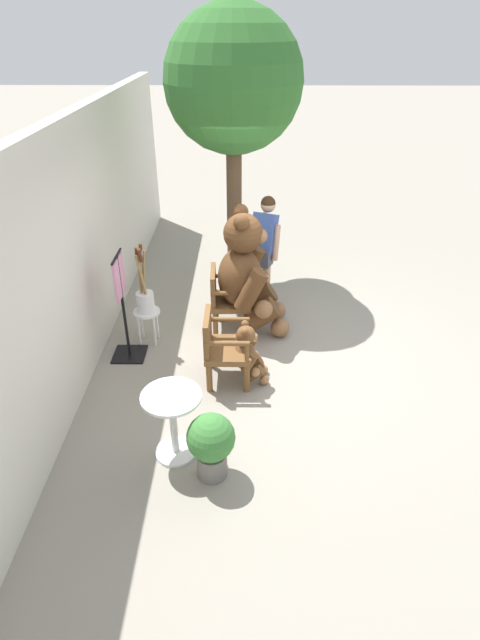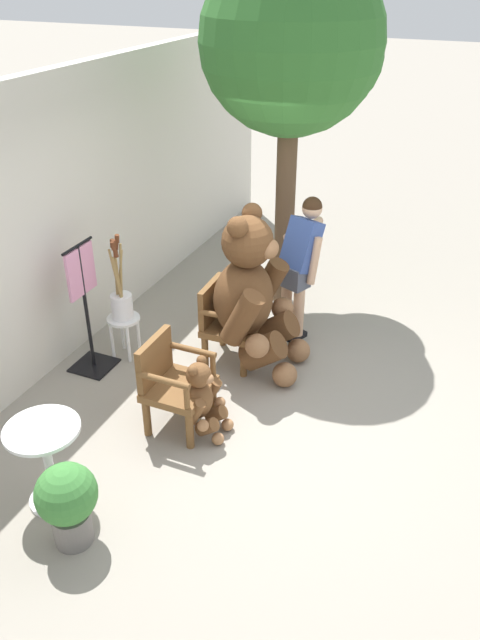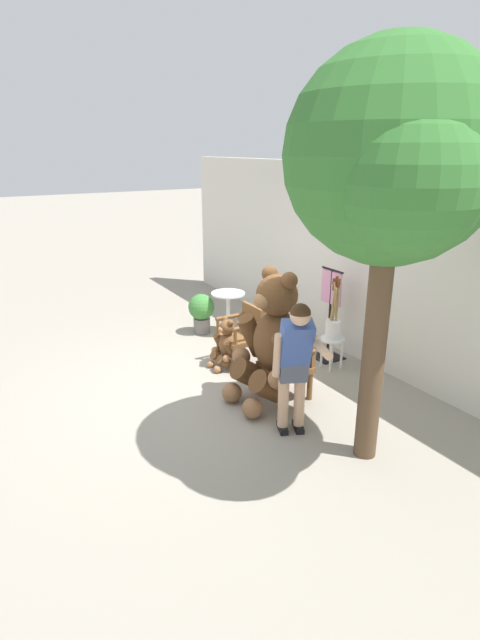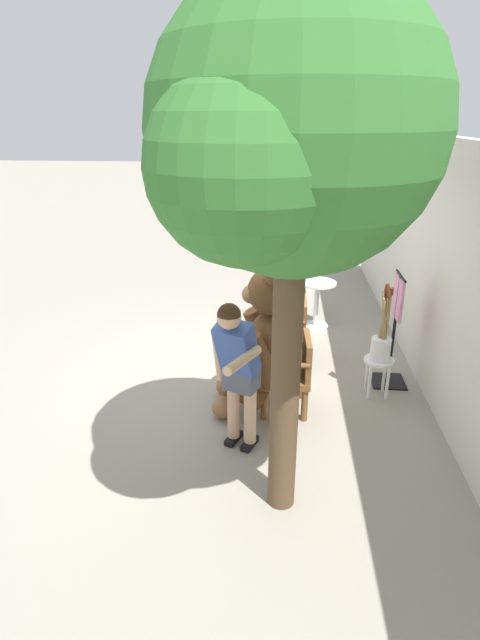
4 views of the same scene
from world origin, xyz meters
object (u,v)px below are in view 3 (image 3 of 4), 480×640
at_px(teddy_bear_large, 272,339).
at_px(patio_tree, 395,163).
at_px(teddy_bear_small, 226,344).
at_px(brush_bucket, 333,324).
at_px(potted_plant, 201,311).
at_px(wooden_chair_left, 243,334).
at_px(wooden_chair_right, 290,362).
at_px(clothing_display_stand, 330,312).
at_px(person_visitor, 295,357).
at_px(round_side_table, 228,308).
at_px(white_stool, 332,345).

xyz_separation_m(teddy_bear_large, patio_tree, (1.53, 0.14, 2.06)).
bearing_deg(teddy_bear_small, brush_bucket, 58.78).
distance_m(teddy_bear_large, brush_bucket, 1.34).
bearing_deg(potted_plant, teddy_bear_large, -7.01).
xyz_separation_m(wooden_chair_left, brush_bucket, (0.78, 1.00, 0.21)).
distance_m(wooden_chair_right, teddy_bear_small, 1.18).
height_order(wooden_chair_right, teddy_bear_large, teddy_bear_large).
relative_size(brush_bucket, clothing_display_stand, 0.66).
distance_m(wooden_chair_left, person_visitor, 2.03).
height_order(wooden_chair_right, person_visitor, person_visitor).
bearing_deg(wooden_chair_right, person_visitor, -33.21).
height_order(brush_bucket, potted_plant, brush_bucket).
bearing_deg(wooden_chair_left, teddy_bear_large, -13.29).
relative_size(wooden_chair_left, wooden_chair_right, 1.00).
bearing_deg(teddy_bear_large, person_visitor, -16.92).
xyz_separation_m(round_side_table, potted_plant, (-0.26, -0.37, -0.05)).
relative_size(brush_bucket, round_side_table, 1.26).
distance_m(person_visitor, potted_plant, 3.44).
relative_size(brush_bucket, patio_tree, 0.23).
height_order(teddy_bear_small, clothing_display_stand, clothing_display_stand).
bearing_deg(teddy_bear_small, round_side_table, 149.44).
relative_size(wooden_chair_right, patio_tree, 0.22).
xyz_separation_m(wooden_chair_left, teddy_bear_large, (1.15, -0.27, 0.36)).
bearing_deg(teddy_bear_small, clothing_display_stand, 72.67).
bearing_deg(round_side_table, wooden_chair_left, -19.42).
height_order(person_visitor, potted_plant, person_visitor).
bearing_deg(round_side_table, brush_bucket, 16.63).
height_order(teddy_bear_large, brush_bucket, teddy_bear_large).
height_order(white_stool, clothing_display_stand, clothing_display_stand).
relative_size(wooden_chair_right, brush_bucket, 0.95).
bearing_deg(patio_tree, white_stool, 149.20).
height_order(wooden_chair_left, clothing_display_stand, clothing_display_stand).
distance_m(round_side_table, clothing_display_stand, 1.85).
relative_size(teddy_bear_small, clothing_display_stand, 0.55).
xyz_separation_m(person_visitor, white_stool, (-1.14, 1.51, -0.57)).
relative_size(teddy_bear_large, round_side_table, 2.33).
height_order(wooden_chair_right, brush_bucket, brush_bucket).
relative_size(wooden_chair_left, round_side_table, 1.19).
bearing_deg(patio_tree, teddy_bear_small, -176.72).
bearing_deg(wooden_chair_left, wooden_chair_right, -0.00).
height_order(white_stool, potted_plant, potted_plant).
relative_size(wooden_chair_left, teddy_bear_large, 0.51).
bearing_deg(wooden_chair_right, wooden_chair_left, 180.00).
relative_size(patio_tree, clothing_display_stand, 2.84).
distance_m(teddy_bear_large, teddy_bear_small, 1.24).
height_order(teddy_bear_small, round_side_table, teddy_bear_small).
xyz_separation_m(wooden_chair_right, potted_plant, (-2.59, 0.05, -0.07)).
bearing_deg(white_stool, wooden_chair_left, -127.87).
bearing_deg(wooden_chair_right, potted_plant, 178.95).
bearing_deg(teddy_bear_large, wooden_chair_right, 91.12).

